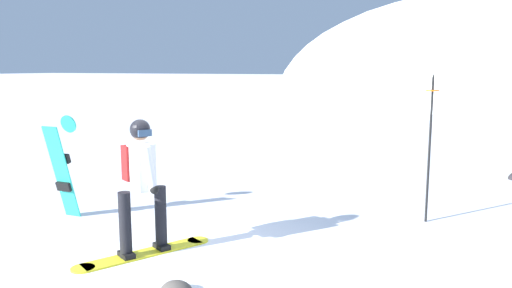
# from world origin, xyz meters

# --- Properties ---
(ground_plane) EXTENTS (300.00, 300.00, 0.00)m
(ground_plane) POSITION_xyz_m (0.00, 0.00, 0.00)
(ground_plane) COLOR white
(ridge_peak_main) EXTENTS (32.50, 29.25, 15.82)m
(ridge_peak_main) POSITION_xyz_m (5.32, 35.32, 0.00)
(ridge_peak_main) COLOR white
(ridge_peak_main) RESTS_ON ground
(snowboarder_main) EXTENTS (1.05, 1.63, 1.71)m
(snowboarder_main) POSITION_xyz_m (-0.49, -0.39, 0.92)
(snowboarder_main) COLOR yellow
(snowboarder_main) RESTS_ON ground
(spare_snowboard) EXTENTS (0.28, 0.45, 1.61)m
(spare_snowboard) POSITION_xyz_m (-2.49, 0.39, 0.82)
(spare_snowboard) COLOR #23B7A3
(spare_snowboard) RESTS_ON ground
(piste_marker_near) EXTENTS (0.20, 0.20, 2.26)m
(piste_marker_near) POSITION_xyz_m (2.72, 2.38, 1.28)
(piste_marker_near) COLOR black
(piste_marker_near) RESTS_ON ground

